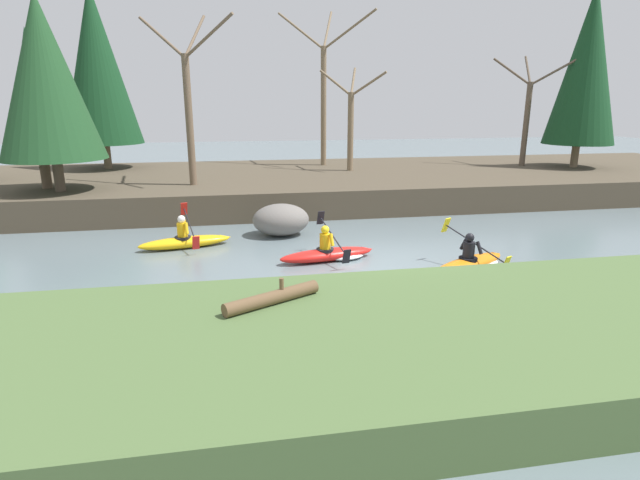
# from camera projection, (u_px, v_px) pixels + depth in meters

# --- Properties ---
(ground_plane) EXTENTS (90.00, 90.00, 0.00)m
(ground_plane) POSITION_uv_depth(u_px,v_px,m) (378.00, 267.00, 13.25)
(ground_plane) COLOR slate
(riverbank_near) EXTENTS (44.00, 5.12, 0.79)m
(riverbank_near) POSITION_uv_depth(u_px,v_px,m) (464.00, 339.00, 8.39)
(riverbank_near) COLOR #4C6638
(riverbank_near) RESTS_ON ground
(riverbank_far) EXTENTS (44.00, 10.72, 1.08)m
(riverbank_far) POSITION_uv_depth(u_px,v_px,m) (311.00, 183.00, 23.45)
(riverbank_far) COLOR #4C4233
(riverbank_far) RESTS_ON ground
(conifer_tree_left) EXTENTS (2.31, 2.31, 5.73)m
(conifer_tree_left) POSITION_uv_depth(u_px,v_px,m) (34.00, 95.00, 18.09)
(conifer_tree_left) COLOR brown
(conifer_tree_left) RESTS_ON riverbank_far
(conifer_tree_mid_left) EXTENTS (3.56, 3.56, 6.79)m
(conifer_tree_mid_left) POSITION_uv_depth(u_px,v_px,m) (45.00, 78.00, 17.31)
(conifer_tree_mid_left) COLOR brown
(conifer_tree_mid_left) RESTS_ON riverbank_far
(conifer_tree_centre) EXTENTS (3.62, 3.62, 8.41)m
(conifer_tree_centre) POSITION_uv_depth(u_px,v_px,m) (97.00, 66.00, 23.32)
(conifer_tree_centre) COLOR #7A664C
(conifer_tree_centre) RESTS_ON riverbank_far
(conifer_tree_mid_right) EXTENTS (3.31, 3.31, 8.53)m
(conifer_tree_mid_right) POSITION_uv_depth(u_px,v_px,m) (587.00, 66.00, 23.84)
(conifer_tree_mid_right) COLOR #7A664C
(conifer_tree_mid_right) RESTS_ON riverbank_far
(bare_tree_upstream) EXTENTS (3.60, 3.55, 6.52)m
(bare_tree_upstream) POSITION_uv_depth(u_px,v_px,m) (189.00, 104.00, 19.01)
(bare_tree_upstream) COLOR brown
(bare_tree_upstream) RESTS_ON riverbank_far
(bare_tree_mid_upstream) EXTENTS (4.24, 4.19, 7.75)m
(bare_tree_mid_upstream) POSITION_uv_depth(u_px,v_px,m) (324.00, 92.00, 25.03)
(bare_tree_mid_upstream) COLOR #7A664C
(bare_tree_mid_upstream) RESTS_ON riverbank_far
(bare_tree_mid_downstream) EXTENTS (2.67, 2.64, 4.77)m
(bare_tree_mid_downstream) POSITION_uv_depth(u_px,v_px,m) (351.00, 122.00, 23.32)
(bare_tree_mid_downstream) COLOR #7A664C
(bare_tree_mid_downstream) RESTS_ON riverbank_far
(bare_tree_downstream) EXTENTS (3.05, 3.01, 5.48)m
(bare_tree_downstream) POSITION_uv_depth(u_px,v_px,m) (527.00, 114.00, 25.16)
(bare_tree_downstream) COLOR brown
(bare_tree_downstream) RESTS_ON riverbank_far
(kayaker_lead) EXTENTS (2.67, 1.93, 1.20)m
(kayaker_lead) POSITION_uv_depth(u_px,v_px,m) (472.00, 262.00, 13.07)
(kayaker_lead) COLOR orange
(kayaker_lead) RESTS_ON ground
(kayaker_middle) EXTENTS (2.79, 2.06, 1.20)m
(kayaker_middle) POSITION_uv_depth(u_px,v_px,m) (331.00, 253.00, 13.81)
(kayaker_middle) COLOR red
(kayaker_middle) RESTS_ON ground
(kayaker_trailing) EXTENTS (2.79, 2.05, 1.20)m
(kayaker_trailing) POSITION_uv_depth(u_px,v_px,m) (186.00, 241.00, 14.99)
(kayaker_trailing) COLOR yellow
(kayaker_trailing) RESTS_ON ground
(boulder_midstream) EXTENTS (1.85, 1.44, 1.04)m
(boulder_midstream) POSITION_uv_depth(u_px,v_px,m) (281.00, 220.00, 16.32)
(boulder_midstream) COLOR slate
(boulder_midstream) RESTS_ON ground
(driftwood_log) EXTENTS (1.78, 1.09, 0.44)m
(driftwood_log) POSITION_uv_depth(u_px,v_px,m) (272.00, 298.00, 8.80)
(driftwood_log) COLOR brown
(driftwood_log) RESTS_ON riverbank_near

